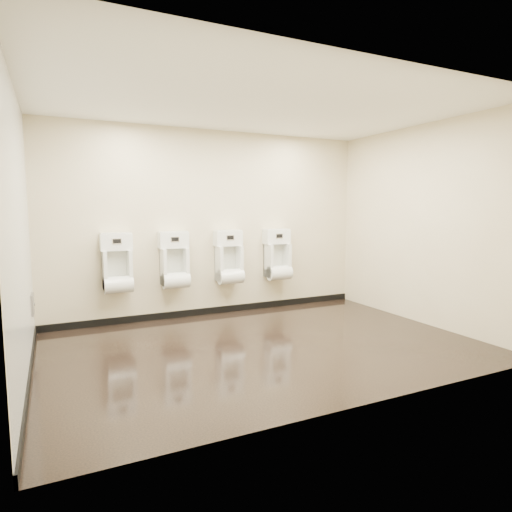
{
  "coord_description": "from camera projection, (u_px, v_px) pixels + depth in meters",
  "views": [
    {
      "loc": [
        -2.23,
        -4.44,
        1.64
      ],
      "look_at": [
        0.15,
        0.55,
        1.02
      ],
      "focal_mm": 30.0,
      "sensor_mm": 36.0,
      "label": 1
    }
  ],
  "objects": [
    {
      "name": "access_panel",
      "position": [
        33.0,
        304.0,
        5.07
      ],
      "size": [
        0.04,
        0.25,
        0.25
      ],
      "color": "#9E9EA3",
      "rests_on": "left_wall"
    },
    {
      "name": "skirting_left",
      "position": [
        30.0,
        377.0,
        4.04
      ],
      "size": [
        0.02,
        3.5,
        0.1
      ],
      "primitive_type": "cube",
      "color": "black",
      "rests_on": "ground"
    },
    {
      "name": "ceiling",
      "position": [
        265.0,
        104.0,
        4.8
      ],
      "size": [
        5.0,
        3.5,
        0.0
      ],
      "primitive_type": "cube",
      "color": "white"
    },
    {
      "name": "skirting_back",
      "position": [
        215.0,
        310.0,
        6.67
      ],
      "size": [
        5.0,
        0.02,
        0.1
      ],
      "primitive_type": "cube",
      "color": "black",
      "rests_on": "ground"
    },
    {
      "name": "tile_overlay_left",
      "position": [
        20.0,
        234.0,
        3.89
      ],
      "size": [
        0.01,
        3.5,
        2.8
      ],
      "primitive_type": "cube",
      "color": "silver",
      "rests_on": "ground"
    },
    {
      "name": "urinal_3",
      "position": [
        278.0,
        258.0,
        6.91
      ],
      "size": [
        0.43,
        0.32,
        0.8
      ],
      "color": "white",
      "rests_on": "back_wall"
    },
    {
      "name": "ground",
      "position": [
        264.0,
        345.0,
        5.11
      ],
      "size": [
        5.0,
        3.5,
        0.0
      ],
      "primitive_type": "cube",
      "color": "black",
      "rests_on": "ground"
    },
    {
      "name": "urinal_0",
      "position": [
        117.0,
        267.0,
        5.84
      ],
      "size": [
        0.43,
        0.32,
        0.8
      ],
      "color": "white",
      "rests_on": "back_wall"
    },
    {
      "name": "right_wall",
      "position": [
        423.0,
        225.0,
        6.03
      ],
      "size": [
        0.02,
        3.5,
        2.8
      ],
      "primitive_type": "cube",
      "color": "beige",
      "rests_on": "ground"
    },
    {
      "name": "urinal_2",
      "position": [
        229.0,
        261.0,
        6.55
      ],
      "size": [
        0.43,
        0.32,
        0.8
      ],
      "color": "white",
      "rests_on": "back_wall"
    },
    {
      "name": "urinal_1",
      "position": [
        175.0,
        264.0,
        6.18
      ],
      "size": [
        0.43,
        0.32,
        0.8
      ],
      "color": "white",
      "rests_on": "back_wall"
    },
    {
      "name": "front_wall",
      "position": [
        363.0,
        238.0,
        3.39
      ],
      "size": [
        5.0,
        0.02,
        2.8
      ],
      "primitive_type": "cube",
      "color": "beige",
      "rests_on": "ground"
    },
    {
      "name": "back_wall",
      "position": [
        213.0,
        224.0,
        6.53
      ],
      "size": [
        5.0,
        0.02,
        2.8
      ],
      "primitive_type": "cube",
      "color": "beige",
      "rests_on": "ground"
    },
    {
      "name": "left_wall",
      "position": [
        19.0,
        234.0,
        3.89
      ],
      "size": [
        0.02,
        3.5,
        2.8
      ],
      "primitive_type": "cube",
      "color": "beige",
      "rests_on": "ground"
    }
  ]
}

